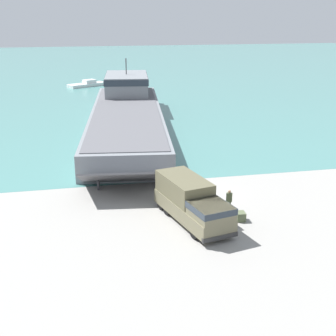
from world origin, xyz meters
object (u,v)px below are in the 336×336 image
landing_craft (127,111)px  soldier_on_ramp (229,199)px  cargo_crate (240,216)px  mooring_bollard (98,185)px  moored_boat_a (87,84)px  military_truck (192,202)px

landing_craft → soldier_on_ramp: bearing=-75.0°
soldier_on_ramp → cargo_crate: soldier_on_ramp is taller
landing_craft → cargo_crate: (4.38, -31.84, -1.66)m
mooring_bollard → moored_boat_a: bearing=88.2°
landing_craft → cargo_crate: bearing=-74.8°
mooring_bollard → military_truck: bearing=-51.4°
military_truck → soldier_on_ramp: 3.39m
military_truck → cargo_crate: 3.79m
moored_boat_a → cargo_crate: (7.94, -68.86, -0.11)m
soldier_on_ramp → landing_craft: bearing=34.6°
cargo_crate → soldier_on_ramp: bearing=101.4°
soldier_on_ramp → mooring_bollard: soldier_on_ramp is taller
landing_craft → mooring_bollard: bearing=-95.7°
moored_boat_a → cargo_crate: size_ratio=10.59×
landing_craft → soldier_on_ramp: size_ratio=24.90×
military_truck → mooring_bollard: bearing=-154.6°
mooring_bollard → cargo_crate: mooring_bollard is taller
mooring_bollard → cargo_crate: size_ratio=1.11×
landing_craft → cargo_crate: landing_craft is taller
landing_craft → moored_boat_a: 37.22m
soldier_on_ramp → mooring_bollard: 11.67m
military_truck → cargo_crate: military_truck is taller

